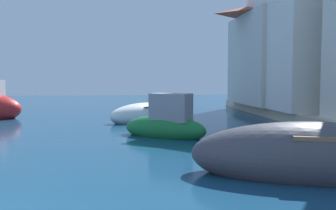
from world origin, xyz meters
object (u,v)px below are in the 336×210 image
object	(u,v)px
moored_boat_5	(146,115)
waterfront_building_far	(300,49)
moored_boat_4	(315,158)
waterfront_building_annex	(328,24)
moored_boat_0	(166,124)

from	to	relation	value
moored_boat_5	waterfront_building_far	world-z (taller)	waterfront_building_far
moored_boat_5	moored_boat_4	bearing A→B (deg)	74.45
waterfront_building_annex	waterfront_building_far	world-z (taller)	waterfront_building_annex
moored_boat_4	waterfront_building_far	size ratio (longest dim) A/B	0.72
moored_boat_4	waterfront_building_annex	distance (m)	13.26
moored_boat_5	waterfront_building_far	xyz separation A→B (m)	(9.18, 3.87, 3.39)
moored_boat_4	waterfront_building_far	xyz separation A→B (m)	(6.22, 13.94, 3.30)
waterfront_building_annex	waterfront_building_far	distance (m)	3.21
waterfront_building_far	moored_boat_4	bearing A→B (deg)	-114.03
moored_boat_0	waterfront_building_annex	size ratio (longest dim) A/B	0.38
moored_boat_5	waterfront_building_far	bearing A→B (deg)	170.88
moored_boat_4	moored_boat_5	xyz separation A→B (m)	(-2.97, 10.07, -0.09)
moored_boat_0	moored_boat_5	distance (m)	4.56
moored_boat_5	waterfront_building_annex	size ratio (longest dim) A/B	0.46
moored_boat_0	moored_boat_4	world-z (taller)	moored_boat_0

